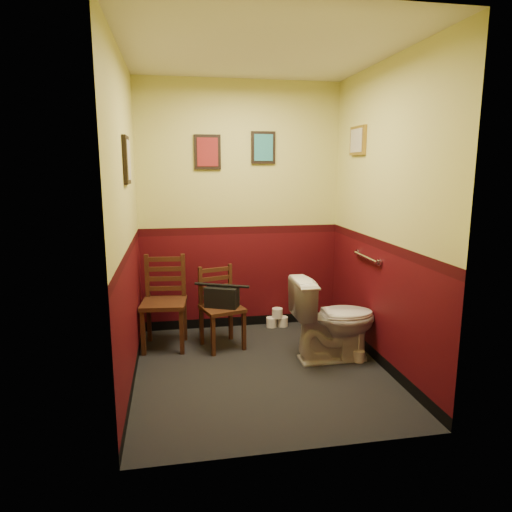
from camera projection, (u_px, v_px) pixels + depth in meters
The scene contains 17 objects.
floor at pixel (261, 370), 4.09m from camera, with size 2.20×2.40×0.00m, color black.
ceiling at pixel (262, 50), 3.58m from camera, with size 2.20×2.40×0.00m, color silver.
wall_back at pixel (240, 208), 4.99m from camera, with size 2.20×2.70×0.00m, color #44080E.
wall_front at pixel (300, 244), 2.68m from camera, with size 2.20×2.70×0.00m, color #44080E.
wall_left at pixel (126, 224), 3.64m from camera, with size 2.40×2.70×0.00m, color #44080E.
wall_right at pixel (383, 218), 4.03m from camera, with size 2.40×2.70×0.00m, color #44080E.
grab_bar at pixel (366, 257), 4.34m from camera, with size 0.05×0.56×0.06m.
framed_print_back_a at pixel (207, 152), 4.80m from camera, with size 0.28×0.04×0.36m.
framed_print_back_b at pixel (263, 148), 4.89m from camera, with size 0.26×0.04×0.34m.
framed_print_left at pixel (127, 160), 3.65m from camera, with size 0.04×0.30×0.38m.
framed_print_right at pixel (358, 141), 4.47m from camera, with size 0.04×0.34×0.28m.
toilet at pixel (334, 319), 4.28m from camera, with size 0.45×0.80×0.78m, color white.
toilet_brush at pixel (359, 355), 4.27m from camera, with size 0.11×0.11×0.38m.
chair_left at pixel (164, 302), 4.58m from camera, with size 0.47×0.47×0.92m.
chair_right at pixel (221, 307), 4.58m from camera, with size 0.47×0.47×0.81m.
handbag at pixel (222, 297), 4.53m from camera, with size 0.36×0.28×0.24m.
tp_stack at pixel (277, 319), 5.20m from camera, with size 0.25×0.13×0.22m.
Camera 1 is at (-0.73, -3.75, 1.80)m, focal length 32.00 mm.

